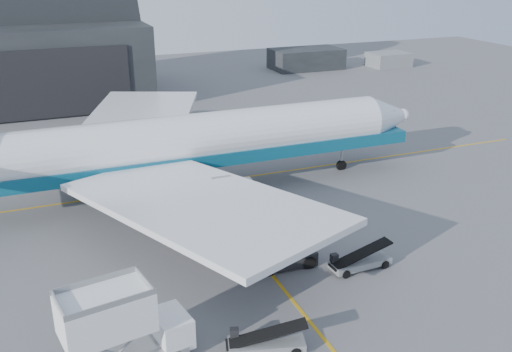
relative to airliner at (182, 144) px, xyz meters
name	(u,v)px	position (x,y,z in m)	size (l,w,h in m)	color
ground	(278,283)	(1.83, -18.29, -5.00)	(200.00, 200.00, 0.00)	#565659
taxi_lines	(221,212)	(1.83, -5.62, -4.99)	(80.00, 42.12, 0.02)	#C79112
distant_bldg_a	(306,69)	(39.83, 53.71, -5.00)	(14.00, 8.00, 4.00)	black
distant_bldg_b	(388,66)	(56.83, 49.71, -5.00)	(8.00, 6.00, 2.80)	gray
airliner	(182,144)	(0.00, 0.00, 0.00)	(50.90, 49.36, 17.86)	white
catering_truck	(119,330)	(-9.83, -23.23, -2.46)	(7.65, 3.92, 5.01)	gray
pushback_tug	(285,254)	(3.36, -16.03, -4.20)	(4.70, 2.89, 2.12)	black
belt_loader_a	(265,342)	(-1.84, -24.75, -4.44)	(4.84, 2.65, 1.81)	gray
belt_loader_b	(359,261)	(8.17, -18.68, -4.42)	(4.95, 1.89, 1.87)	gray
traffic_cone	(246,245)	(1.50, -12.73, -4.73)	(0.39, 0.39, 0.56)	#FA6207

